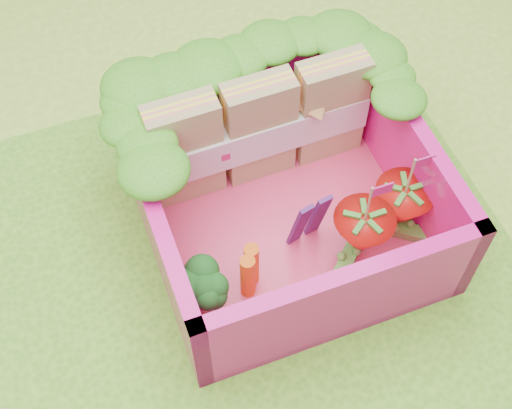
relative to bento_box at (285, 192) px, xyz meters
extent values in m
plane|color=#81C537|center=(-0.29, -0.27, -0.31)|extent=(14.00, 14.00, 0.00)
cube|color=#5AA525|center=(-0.29, -0.27, -0.29)|extent=(2.60, 2.60, 0.03)
cube|color=#E53A67|center=(0.00, 0.00, -0.25)|extent=(1.30, 1.30, 0.05)
cube|color=#E91385|center=(0.00, 0.61, 0.00)|extent=(1.30, 0.07, 0.55)
cube|color=#E91385|center=(0.00, -0.61, 0.00)|extent=(1.30, 0.07, 0.55)
cube|color=#E91385|center=(-0.61, 0.00, 0.00)|extent=(0.07, 1.30, 0.55)
cube|color=#E91385|center=(0.61, 0.00, 0.00)|extent=(0.07, 1.30, 0.55)
ellipsoid|color=#2D8618|center=(-0.50, 0.58, 0.33)|extent=(0.30, 0.30, 0.11)
ellipsoid|color=#2D8618|center=(-0.33, 0.58, 0.33)|extent=(0.30, 0.30, 0.11)
ellipsoid|color=#2D8618|center=(-0.17, 0.58, 0.33)|extent=(0.30, 0.30, 0.11)
ellipsoid|color=#2D8618|center=(0.00, 0.58, 0.33)|extent=(0.30, 0.30, 0.11)
ellipsoid|color=#2D8618|center=(0.17, 0.58, 0.33)|extent=(0.30, 0.30, 0.11)
ellipsoid|color=#2D8618|center=(0.33, 0.58, 0.33)|extent=(0.30, 0.30, 0.11)
ellipsoid|color=#2D8618|center=(0.50, 0.58, 0.33)|extent=(0.30, 0.30, 0.11)
ellipsoid|color=#2D8618|center=(-0.58, 0.10, 0.33)|extent=(0.27, 0.27, 0.10)
ellipsoid|color=#2D8618|center=(-0.58, 0.24, 0.33)|extent=(0.27, 0.27, 0.10)
ellipsoid|color=#2D8618|center=(-0.58, 0.38, 0.33)|extent=(0.27, 0.27, 0.10)
ellipsoid|color=#2D8618|center=(-0.58, 0.52, 0.33)|extent=(0.27, 0.27, 0.10)
ellipsoid|color=#2D8618|center=(0.58, 0.10, 0.33)|extent=(0.27, 0.27, 0.10)
ellipsoid|color=#2D8618|center=(0.58, 0.24, 0.33)|extent=(0.27, 0.27, 0.10)
ellipsoid|color=#2D8618|center=(0.58, 0.38, 0.33)|extent=(0.27, 0.27, 0.10)
ellipsoid|color=#2D8618|center=(0.58, 0.52, 0.33)|extent=(0.27, 0.27, 0.10)
cube|color=tan|center=(-0.37, 0.34, 0.08)|extent=(0.34, 0.15, 0.60)
cube|color=tan|center=(0.00, 0.34, 0.08)|extent=(0.34, 0.15, 0.60)
cube|color=tan|center=(0.37, 0.34, 0.08)|extent=(0.34, 0.15, 0.60)
cube|color=silver|center=(0.00, 0.34, 0.05)|extent=(1.09, 0.19, 0.20)
cylinder|color=#78AE54|center=(-0.51, -0.32, -0.16)|extent=(0.12, 0.12, 0.13)
ellipsoid|color=#144B1A|center=(-0.51, -0.32, -0.04)|extent=(0.34, 0.34, 0.12)
cylinder|color=orange|center=(-0.30, -0.31, -0.08)|extent=(0.07, 0.07, 0.28)
cylinder|color=orange|center=(-0.26, -0.26, -0.09)|extent=(0.07, 0.07, 0.27)
cube|color=#511A5C|center=(0.01, -0.17, -0.04)|extent=(0.07, 0.04, 0.38)
cube|color=#511A5C|center=(0.10, -0.15, -0.04)|extent=(0.07, 0.03, 0.38)
cone|color=red|center=(0.26, -0.29, -0.08)|extent=(0.28, 0.28, 0.28)
cylinder|color=tan|center=(0.26, -0.29, 0.18)|extent=(0.01, 0.01, 0.24)
cube|color=#CD2277|center=(0.31, -0.29, 0.26)|extent=(0.10, 0.01, 0.06)
cone|color=red|center=(0.50, -0.22, -0.08)|extent=(0.28, 0.28, 0.28)
cylinder|color=tan|center=(0.50, -0.22, 0.18)|extent=(0.01, 0.01, 0.24)
cube|color=#CD2277|center=(0.55, -0.22, 0.26)|extent=(0.10, 0.01, 0.06)
cube|color=green|center=(0.50, -0.28, -0.20)|extent=(0.30, 0.25, 0.05)
cube|color=green|center=(0.20, -0.32, -0.20)|extent=(0.28, 0.27, 0.05)
camera|label=1|loc=(-0.79, -1.71, 2.72)|focal=50.00mm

